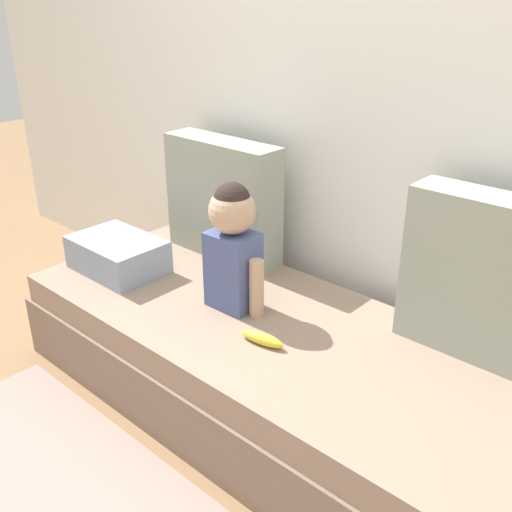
# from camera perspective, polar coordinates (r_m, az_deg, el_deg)

# --- Properties ---
(ground_plane) EXTENTS (12.00, 12.00, 0.00)m
(ground_plane) POSITION_cam_1_polar(r_m,az_deg,el_deg) (2.38, 2.27, -15.02)
(ground_plane) COLOR #93704C
(back_wall) EXTENTS (5.43, 0.10, 2.24)m
(back_wall) POSITION_cam_1_polar(r_m,az_deg,el_deg) (2.32, 11.83, 14.27)
(back_wall) COLOR white
(back_wall) RESTS_ON ground
(couch) EXTENTS (2.23, 0.85, 0.39)m
(couch) POSITION_cam_1_polar(r_m,az_deg,el_deg) (2.26, 2.35, -11.25)
(couch) COLOR #826C5B
(couch) RESTS_ON ground
(throw_pillow_left) EXTENTS (0.58, 0.16, 0.53)m
(throw_pillow_left) POSITION_cam_1_polar(r_m,az_deg,el_deg) (2.63, -3.26, 5.54)
(throw_pillow_left) COLOR #99A393
(throw_pillow_left) RESTS_ON couch
(throw_pillow_right) EXTENTS (0.59, 0.16, 0.55)m
(throw_pillow_right) POSITION_cam_1_polar(r_m,az_deg,el_deg) (2.02, 22.26, -2.34)
(throw_pillow_right) COLOR #99A393
(throw_pillow_right) RESTS_ON couch
(toddler) EXTENTS (0.29, 0.18, 0.50)m
(toddler) POSITION_cam_1_polar(r_m,az_deg,el_deg) (2.18, -2.28, 1.30)
(toddler) COLOR #4C5B93
(toddler) RESTS_ON couch
(banana) EXTENTS (0.17, 0.07, 0.04)m
(banana) POSITION_cam_1_polar(r_m,az_deg,el_deg) (2.05, 0.62, -8.07)
(banana) COLOR yellow
(banana) RESTS_ON couch
(folded_blanket) EXTENTS (0.40, 0.28, 0.15)m
(folded_blanket) POSITION_cam_1_polar(r_m,az_deg,el_deg) (2.61, -13.29, 0.14)
(folded_blanket) COLOR #8E9EB2
(folded_blanket) RESTS_ON couch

